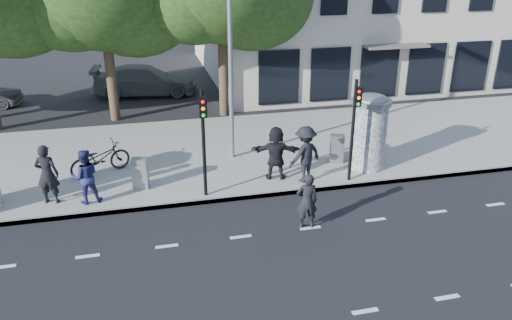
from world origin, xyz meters
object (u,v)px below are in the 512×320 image
object	(u,v)px
traffic_pole_far	(354,121)
ped_d	(305,154)
traffic_pole_near	(203,133)
ad_column_right	(369,130)
man_road	(307,201)
ped_f	(276,153)
cabinet_left	(140,173)
street_lamp	(230,29)
ped_c	(85,177)
ped_b	(47,174)
car_right	(145,80)
cabinet_right	(337,148)
bicycle	(100,159)

from	to	relation	value
traffic_pole_far	ped_d	world-z (taller)	traffic_pole_far
traffic_pole_near	traffic_pole_far	world-z (taller)	same
ad_column_right	man_road	distance (m)	4.66
ped_f	cabinet_left	xyz separation A→B (m)	(-4.40, 0.29, -0.40)
traffic_pole_far	street_lamp	distance (m)	5.12
ad_column_right	cabinet_left	world-z (taller)	ad_column_right
ped_c	cabinet_left	xyz separation A→B (m)	(1.58, 0.63, -0.34)
ped_f	ped_d	bearing A→B (deg)	168.21
ad_column_right	ped_b	xyz separation A→B (m)	(-10.42, -0.25, -0.46)
ad_column_right	ped_f	world-z (taller)	ad_column_right
ad_column_right	car_right	world-z (taller)	ad_column_right
street_lamp	traffic_pole_far	bearing A→B (deg)	-39.88
ad_column_right	cabinet_left	bearing A→B (deg)	179.00
ped_c	man_road	world-z (taller)	ped_c
street_lamp	man_road	world-z (taller)	street_lamp
ped_b	ped_d	xyz separation A→B (m)	(7.94, -0.34, 0.02)
man_road	ped_c	bearing A→B (deg)	-17.64
ad_column_right	ped_b	distance (m)	10.43
man_road	car_right	bearing A→B (deg)	-69.19
ped_c	cabinet_right	xyz separation A→B (m)	(8.49, 1.18, -0.34)
cabinet_right	car_right	bearing A→B (deg)	138.01
traffic_pole_far	cabinet_left	xyz separation A→B (m)	(-6.75, 1.04, -1.57)
street_lamp	cabinet_left	distance (m)	5.62
street_lamp	car_right	xyz separation A→B (m)	(-2.79, 10.18, -4.01)
ped_f	bicycle	xyz separation A→B (m)	(-5.69, 1.75, -0.35)
ped_c	ped_f	distance (m)	6.00
ad_column_right	traffic_pole_far	size ratio (longest dim) A/B	0.78
ped_b	car_right	xyz separation A→B (m)	(3.22, 12.36, -0.30)
traffic_pole_near	man_road	size ratio (longest dim) A/B	2.07
ped_b	traffic_pole_near	bearing A→B (deg)	-175.27
traffic_pole_near	cabinet_left	distance (m)	2.71
ad_column_right	ped_c	xyz separation A→B (m)	(-9.33, -0.50, -0.54)
traffic_pole_far	bicycle	xyz separation A→B (m)	(-8.04, 2.50, -1.53)
street_lamp	ped_b	size ratio (longest dim) A/B	4.30
traffic_pole_near	car_right	distance (m)	13.18
street_lamp	ped_d	size ratio (longest dim) A/B	4.22
traffic_pole_far	cabinet_right	world-z (taller)	traffic_pole_far
cabinet_left	ped_f	bearing A→B (deg)	7.23
ped_f	man_road	xyz separation A→B (m)	(0.04, -3.05, -0.23)
ped_b	cabinet_left	distance (m)	2.73
ped_d	ped_f	distance (m)	0.97
street_lamp	ped_f	distance (m)	4.41
ped_d	ped_f	world-z (taller)	ped_d
ad_column_right	street_lamp	size ratio (longest dim) A/B	0.33
ad_column_right	bicycle	size ratio (longest dim) A/B	1.26
ped_b	bicycle	size ratio (longest dim) A/B	0.89
bicycle	cabinet_left	distance (m)	1.94
ped_b	cabinet_left	world-z (taller)	ped_b
ped_d	ped_f	size ratio (longest dim) A/B	1.05
traffic_pole_far	bicycle	world-z (taller)	traffic_pole_far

